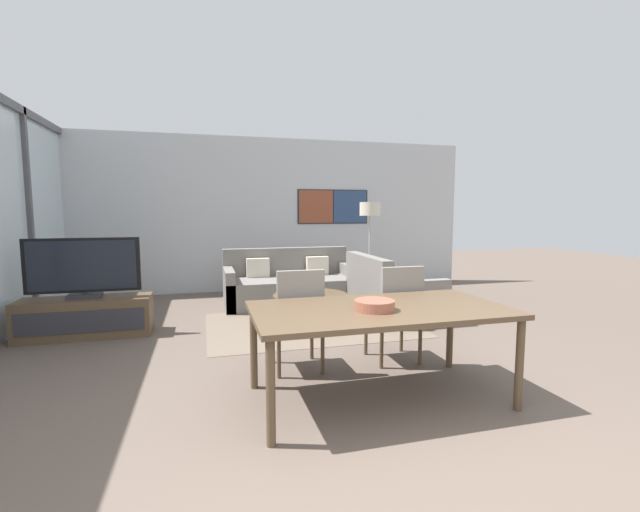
% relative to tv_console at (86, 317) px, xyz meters
% --- Properties ---
extents(ground_plane, '(24.00, 24.00, 0.00)m').
position_rel_tv_console_xyz_m(ground_plane, '(2.52, -3.55, -0.23)').
color(ground_plane, brown).
extents(wall_back, '(7.78, 0.09, 2.80)m').
position_rel_tv_console_xyz_m(wall_back, '(2.55, 2.47, 1.17)').
color(wall_back, silver).
rests_on(wall_back, ground_plane).
extents(area_rug, '(2.63, 1.88, 0.01)m').
position_rel_tv_console_xyz_m(area_rug, '(2.67, -0.21, -0.23)').
color(area_rug, '#706051').
rests_on(area_rug, ground_plane).
extents(tv_console, '(1.44, 0.47, 0.46)m').
position_rel_tv_console_xyz_m(tv_console, '(0.00, 0.00, 0.00)').
color(tv_console, brown).
rests_on(tv_console, ground_plane).
extents(television, '(1.24, 0.20, 0.71)m').
position_rel_tv_console_xyz_m(television, '(0.00, 0.00, 0.58)').
color(television, '#2D2D33').
rests_on(television, tv_console).
extents(sofa_main, '(2.06, 0.96, 0.86)m').
position_rel_tv_console_xyz_m(sofa_main, '(2.67, 1.17, 0.05)').
color(sofa_main, slate).
rests_on(sofa_main, ground_plane).
extents(sofa_side, '(0.96, 1.36, 0.86)m').
position_rel_tv_console_xyz_m(sofa_side, '(3.83, -0.05, 0.05)').
color(sofa_side, slate).
rests_on(sofa_side, ground_plane).
extents(coffee_table, '(0.97, 0.97, 0.40)m').
position_rel_tv_console_xyz_m(coffee_table, '(2.67, -0.21, 0.07)').
color(coffee_table, brown).
rests_on(coffee_table, ground_plane).
extents(dining_table, '(1.96, 1.04, 0.73)m').
position_rel_tv_console_xyz_m(dining_table, '(2.66, -2.46, 0.44)').
color(dining_table, brown).
rests_on(dining_table, ground_plane).
extents(dining_chair_left, '(0.46, 0.46, 0.96)m').
position_rel_tv_console_xyz_m(dining_chair_left, '(2.17, -1.73, 0.30)').
color(dining_chair_left, gray).
rests_on(dining_chair_left, ground_plane).
extents(dining_chair_centre, '(0.46, 0.46, 0.96)m').
position_rel_tv_console_xyz_m(dining_chair_centre, '(3.14, -1.75, 0.30)').
color(dining_chair_centre, gray).
rests_on(dining_chair_centre, ground_plane).
extents(fruit_bowl, '(0.30, 0.30, 0.08)m').
position_rel_tv_console_xyz_m(fruit_bowl, '(2.58, -2.54, 0.55)').
color(fruit_bowl, '#995642').
rests_on(fruit_bowl, dining_table).
extents(floor_lamp, '(0.34, 0.34, 1.61)m').
position_rel_tv_console_xyz_m(floor_lamp, '(4.02, 1.14, 1.14)').
color(floor_lamp, '#2D2D33').
rests_on(floor_lamp, ground_plane).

